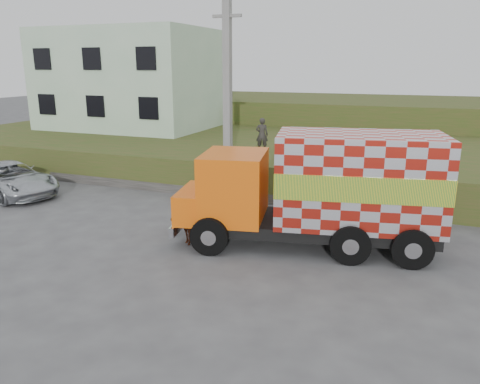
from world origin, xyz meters
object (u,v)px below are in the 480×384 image
at_px(utility_pole, 228,98).
at_px(cow, 190,222).
at_px(suv, 10,179).
at_px(pedestrian, 262,135).
at_px(cargo_truck, 322,190).

relative_size(utility_pole, cow, 5.81).
height_order(cow, suv, suv).
bearing_deg(suv, pedestrian, -41.26).
distance_m(utility_pole, suv, 9.88).
xyz_separation_m(cow, pedestrian, (-0.30, 7.90, 1.69)).
height_order(cargo_truck, suv, cargo_truck).
distance_m(cow, suv, 9.77).
relative_size(cargo_truck, suv, 1.64).
distance_m(cargo_truck, pedestrian, 8.13).
height_order(utility_pole, suv, utility_pole).
distance_m(cargo_truck, cow, 4.23).
xyz_separation_m(utility_pole, cow, (0.89, -5.27, -3.49)).
height_order(cargo_truck, cow, cargo_truck).
xyz_separation_m(cargo_truck, suv, (-13.51, 1.00, -1.11)).
relative_size(cow, pedestrian, 0.89).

